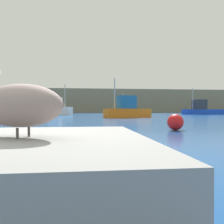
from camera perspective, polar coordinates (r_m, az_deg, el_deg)
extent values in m
plane|color=#194C93|center=(3.73, -25.11, -13.10)|extent=(260.00, 260.00, 0.00)
cube|color=#7F755B|center=(72.85, -7.41, 2.54)|extent=(140.00, 15.76, 6.76)
cube|color=gray|center=(2.94, -21.63, -11.22)|extent=(2.91, 3.14, 0.56)
ellipsoid|color=gray|center=(2.88, -21.67, 1.47)|extent=(1.25, 1.00, 0.50)
cylinder|color=#4C4742|center=(2.78, -22.08, -4.81)|extent=(0.03, 0.03, 0.12)
cylinder|color=#4C4742|center=(2.92, -19.61, -4.55)|extent=(0.03, 0.03, 0.12)
cube|color=white|center=(39.48, -13.38, 0.24)|extent=(5.37, 3.53, 1.32)
cube|color=silver|center=(39.60, -13.64, 2.35)|extent=(2.28, 2.03, 1.58)
cylinder|color=#B2B2B2|center=(38.81, -11.42, 3.95)|extent=(0.12, 0.12, 3.70)
cube|color=#1E8C4C|center=(45.70, 5.22, 0.16)|extent=(7.33, 4.33, 1.09)
cube|color=silver|center=(45.82, 4.13, 1.55)|extent=(2.46, 2.43, 1.13)
cylinder|color=#B2B2B2|center=(46.03, 2.62, 2.76)|extent=(0.12, 0.12, 3.07)
cylinder|color=#3F382D|center=(46.23, 1.08, 1.28)|extent=(0.10, 0.10, 0.70)
cube|color=blue|center=(46.33, 21.67, 0.02)|extent=(7.96, 2.95, 0.93)
cube|color=#2D333D|center=(45.81, 20.52, 1.72)|extent=(2.14, 2.08, 1.79)
cylinder|color=#B2B2B2|center=(45.23, 19.10, 3.08)|extent=(0.12, 0.12, 3.90)
cylinder|color=#3F382D|center=(44.54, 17.48, 1.07)|extent=(0.10, 0.10, 0.70)
cube|color=orange|center=(25.74, 3.84, -0.28)|extent=(5.45, 2.98, 0.99)
cube|color=#1E6099|center=(25.69, 3.60, 2.42)|extent=(2.18, 1.69, 1.43)
cylinder|color=#B2B2B2|center=(25.08, 0.65, 4.57)|extent=(0.12, 0.12, 3.27)
sphere|color=red|center=(10.35, 15.19, -2.40)|extent=(0.69, 0.69, 0.69)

